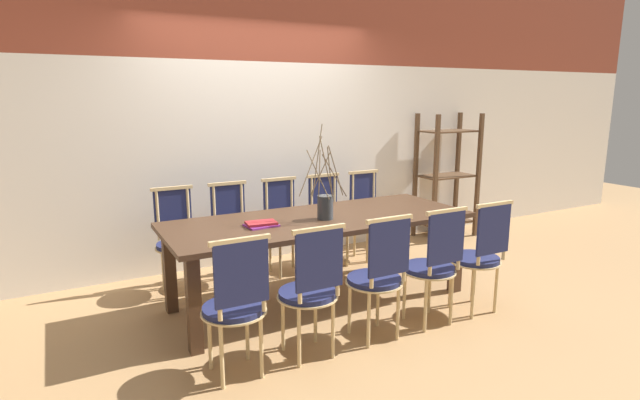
{
  "coord_description": "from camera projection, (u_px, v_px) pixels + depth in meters",
  "views": [
    {
      "loc": [
        -1.93,
        -3.58,
        1.75
      ],
      "look_at": [
        0.0,
        0.0,
        0.89
      ],
      "focal_mm": 28.0,
      "sensor_mm": 36.0,
      "label": 1
    }
  ],
  "objects": [
    {
      "name": "dining_table",
      "position": [
        320.0,
        228.0,
        4.21
      ],
      "size": [
        2.57,
        0.98,
        0.74
      ],
      "color": "#422B1C",
      "rests_on": "ground_plane"
    },
    {
      "name": "chair_far_rightend",
      "position": [
        369.0,
        212.0,
        5.43
      ],
      "size": [
        0.41,
        0.41,
        0.95
      ],
      "rotation": [
        0.0,
        0.0,
        3.14
      ],
      "color": "#1E234C",
      "rests_on": "ground_plane"
    },
    {
      "name": "vase_centerpiece",
      "position": [
        325.0,
        205.0,
        4.11
      ],
      "size": [
        0.35,
        0.36,
        0.78
      ],
      "color": "#33383D",
      "rests_on": "dining_table"
    },
    {
      "name": "ground_plane",
      "position": [
        320.0,
        300.0,
        4.34
      ],
      "size": [
        16.0,
        16.0,
        0.0
      ],
      "primitive_type": "plane",
      "color": "#A87F51"
    },
    {
      "name": "chair_near_left",
      "position": [
        311.0,
        287.0,
        3.29
      ],
      "size": [
        0.41,
        0.41,
        0.95
      ],
      "color": "#1E234C",
      "rests_on": "ground_plane"
    },
    {
      "name": "chair_far_leftend",
      "position": [
        177.0,
        236.0,
        4.47
      ],
      "size": [
        0.41,
        0.41,
        0.95
      ],
      "rotation": [
        0.0,
        0.0,
        3.14
      ],
      "color": "#1E234C",
      "rests_on": "ground_plane"
    },
    {
      "name": "book_stack",
      "position": [
        261.0,
        224.0,
        3.91
      ],
      "size": [
        0.25,
        0.2,
        0.03
      ],
      "color": "#842D8C",
      "rests_on": "dining_table"
    },
    {
      "name": "shelving_rack",
      "position": [
        447.0,
        176.0,
        6.2
      ],
      "size": [
        0.74,
        0.41,
        1.54
      ],
      "color": "#513823",
      "rests_on": "ground_plane"
    },
    {
      "name": "chair_near_center",
      "position": [
        378.0,
        273.0,
        3.55
      ],
      "size": [
        0.41,
        0.41,
        0.95
      ],
      "color": "#1E234C",
      "rests_on": "ground_plane"
    },
    {
      "name": "chair_near_leftend",
      "position": [
        236.0,
        302.0,
        3.06
      ],
      "size": [
        0.41,
        0.41,
        0.95
      ],
      "color": "#1E234C",
      "rests_on": "ground_plane"
    },
    {
      "name": "chair_far_center",
      "position": [
        284.0,
        223.0,
        4.96
      ],
      "size": [
        0.41,
        0.41,
        0.95
      ],
      "rotation": [
        0.0,
        0.0,
        3.14
      ],
      "color": "#1E234C",
      "rests_on": "ground_plane"
    },
    {
      "name": "chair_far_left",
      "position": [
        233.0,
        229.0,
        4.71
      ],
      "size": [
        0.41,
        0.41,
        0.95
      ],
      "rotation": [
        0.0,
        0.0,
        3.14
      ],
      "color": "#1E234C",
      "rests_on": "ground_plane"
    },
    {
      "name": "chair_near_rightend",
      "position": [
        480.0,
        253.0,
        4.0
      ],
      "size": [
        0.41,
        0.41,
        0.95
      ],
      "color": "#1E234C",
      "rests_on": "ground_plane"
    },
    {
      "name": "chair_far_right",
      "position": [
        328.0,
        217.0,
        5.19
      ],
      "size": [
        0.41,
        0.41,
        0.95
      ],
      "rotation": [
        0.0,
        0.0,
        3.14
      ],
      "color": "#1E234C",
      "rests_on": "ground_plane"
    },
    {
      "name": "wall_rear",
      "position": [
        259.0,
        110.0,
        5.17
      ],
      "size": [
        12.0,
        0.06,
        3.2
      ],
      "color": "silver",
      "rests_on": "ground_plane"
    },
    {
      "name": "chair_near_right",
      "position": [
        434.0,
        262.0,
        3.78
      ],
      "size": [
        0.41,
        0.41,
        0.95
      ],
      "color": "#1E234C",
      "rests_on": "ground_plane"
    }
  ]
}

